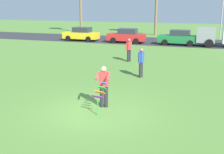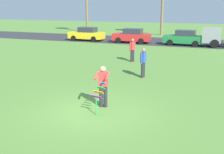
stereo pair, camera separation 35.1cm
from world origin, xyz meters
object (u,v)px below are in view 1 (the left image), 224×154
(person_kite_flyer, at_px, (104,85))
(parked_car_yellow, at_px, (81,34))
(parked_car_red, at_px, (127,36))
(streetlight_pole, at_px, (223,6))
(person_walker_near, at_px, (141,62))
(parked_car_green, at_px, (179,38))
(kite_held, at_px, (100,93))
(person_walker_far, at_px, (129,49))

(person_kite_flyer, height_order, parked_car_yellow, person_kite_flyer)
(parked_car_red, xyz_separation_m, streetlight_pole, (9.99, 7.42, 3.22))
(person_kite_flyer, height_order, person_walker_near, same)
(parked_car_green, xyz_separation_m, person_walker_near, (-0.39, -15.07, 0.16))
(parked_car_yellow, relative_size, parked_car_red, 0.99)
(kite_held, bearing_deg, streetlight_pole, 80.74)
(person_kite_flyer, bearing_deg, parked_car_yellow, 117.77)
(parked_car_yellow, relative_size, person_walker_near, 2.43)
(kite_held, height_order, parked_car_yellow, parked_car_yellow)
(parked_car_yellow, relative_size, person_walker_far, 2.43)
(kite_held, bearing_deg, parked_car_red, 103.98)
(kite_held, xyz_separation_m, person_walker_far, (-1.94, 10.67, 0.10))
(person_walker_far, bearing_deg, parked_car_red, 107.55)
(person_walker_near, distance_m, person_walker_far, 4.86)
(parked_car_red, distance_m, parked_car_green, 5.78)
(parked_car_red, relative_size, person_walker_near, 2.46)
(streetlight_pole, distance_m, person_walker_near, 23.17)
(parked_car_red, distance_m, person_walker_near, 16.01)
(kite_held, relative_size, parked_car_yellow, 0.29)
(person_kite_flyer, height_order, parked_car_red, person_kite_flyer)
(person_kite_flyer, xyz_separation_m, kite_held, (0.13, -0.76, -0.12))
(person_kite_flyer, relative_size, parked_car_yellow, 0.41)
(person_walker_near, bearing_deg, parked_car_red, 109.68)
(person_kite_flyer, distance_m, parked_car_yellow, 23.24)
(kite_held, distance_m, person_walker_near, 6.25)
(kite_held, distance_m, parked_car_yellow, 23.97)
(person_kite_flyer, relative_size, streetlight_pole, 0.25)
(person_walker_near, bearing_deg, person_walker_far, 114.60)
(person_kite_flyer, bearing_deg, kite_held, -80.52)
(kite_held, bearing_deg, person_kite_flyer, 99.48)
(person_walker_near, relative_size, person_walker_far, 1.00)
(parked_car_yellow, bearing_deg, streetlight_pole, 25.39)
(parked_car_yellow, bearing_deg, person_kite_flyer, -62.23)
(kite_held, distance_m, parked_car_green, 21.33)
(kite_held, bearing_deg, parked_car_green, 88.72)
(parked_car_yellow, distance_m, streetlight_pole, 17.61)
(parked_car_green, relative_size, person_walker_near, 2.44)
(parked_car_yellow, height_order, person_walker_far, person_walker_far)
(parked_car_yellow, relative_size, parked_car_green, 0.99)
(parked_car_yellow, bearing_deg, parked_car_green, -0.00)
(kite_held, relative_size, streetlight_pole, 0.17)
(person_kite_flyer, relative_size, parked_car_red, 0.41)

